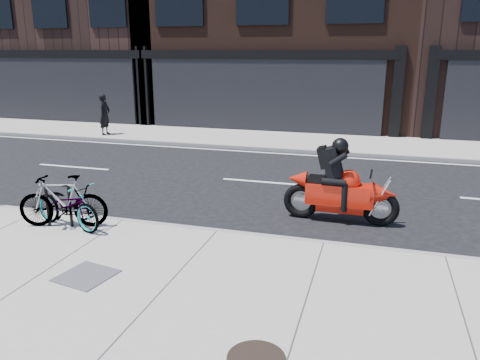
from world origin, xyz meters
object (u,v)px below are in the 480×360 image
(motorcycle, at_px, (346,189))
(pedestrian, at_px, (105,114))
(bicycle_rear, at_px, (63,201))
(bicycle_front, at_px, (67,205))
(utility_grate, at_px, (86,276))
(manhole_cover, at_px, (256,358))
(bike_rack, at_px, (58,201))

(motorcycle, bearing_deg, pedestrian, 146.08)
(bicycle_rear, distance_m, motorcycle, 5.56)
(bicycle_front, bearing_deg, utility_grate, -122.89)
(motorcycle, relative_size, manhole_cover, 3.57)
(manhole_cover, distance_m, utility_grate, 3.18)
(bicycle_rear, bearing_deg, utility_grate, 28.06)
(pedestrian, distance_m, utility_grate, 12.74)
(bike_rack, xyz_separation_m, motorcycle, (5.23, 2.15, 0.08))
(bike_rack, bearing_deg, utility_grate, -44.68)
(bike_rack, height_order, bicycle_rear, bicycle_rear)
(motorcycle, bearing_deg, bicycle_rear, -155.76)
(motorcycle, distance_m, manhole_cover, 5.07)
(pedestrian, xyz_separation_m, utility_grate, (6.47, -10.94, -0.81))
(bike_rack, relative_size, pedestrian, 0.52)
(manhole_cover, bearing_deg, utility_grate, 158.38)
(bicycle_front, bearing_deg, bicycle_rear, 105.28)
(manhole_cover, height_order, utility_grate, same)
(bike_rack, height_order, bicycle_front, bicycle_front)
(bicycle_rear, height_order, motorcycle, motorcycle)
(bicycle_rear, xyz_separation_m, utility_grate, (1.60, -1.68, -0.51))
(bicycle_front, xyz_separation_m, motorcycle, (5.03, 2.15, 0.14))
(pedestrian, relative_size, utility_grate, 2.19)
(manhole_cover, xyz_separation_m, utility_grate, (-2.96, 1.17, 0.00))
(pedestrian, bearing_deg, bicycle_front, -153.85)
(bike_rack, bearing_deg, bicycle_front, 0.00)
(utility_grate, bearing_deg, pedestrian, 120.60)
(bicycle_rear, height_order, pedestrian, pedestrian)
(bicycle_rear, relative_size, motorcycle, 0.73)
(bicycle_front, height_order, bicycle_rear, bicycle_rear)
(bike_rack, height_order, utility_grate, bike_rack)
(bike_rack, height_order, motorcycle, motorcycle)
(bicycle_rear, bearing_deg, bike_rack, -105.53)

